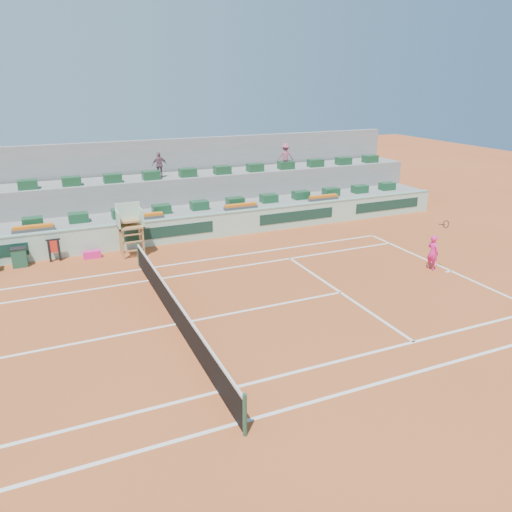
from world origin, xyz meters
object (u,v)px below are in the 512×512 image
object	(u,v)px
drink_cooler_a	(19,257)
player_bag	(92,254)
umpire_chair	(130,223)
tennis_player	(433,252)

from	to	relation	value
drink_cooler_a	player_bag	bearing A→B (deg)	-2.85
umpire_chair	player_bag	bearing A→B (deg)	169.70
player_bag	umpire_chair	size ratio (longest dim) A/B	0.32
player_bag	drink_cooler_a	distance (m)	2.98
player_bag	tennis_player	bearing A→B (deg)	-29.19
tennis_player	player_bag	bearing A→B (deg)	150.81
umpire_chair	tennis_player	xyz separation A→B (m)	(11.27, -6.95, -0.78)
player_bag	drink_cooler_a	bearing A→B (deg)	177.15
player_bag	tennis_player	size ratio (longest dim) A/B	0.34
drink_cooler_a	tennis_player	world-z (taller)	tennis_player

